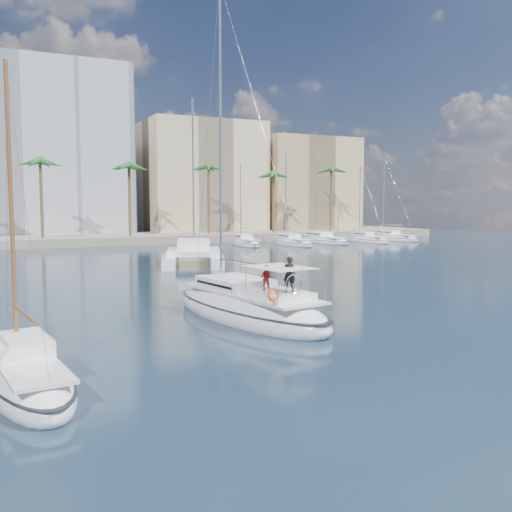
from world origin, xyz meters
TOP-DOWN VIEW (x-y plane):
  - ground at (0.00, 0.00)m, footprint 160.00×160.00m
  - quay at (0.00, 61.00)m, footprint 120.00×14.00m
  - building_beige at (22.00, 70.00)m, footprint 20.00×14.00m
  - building_tan_right at (42.00, 68.00)m, footprint 18.00×12.00m
  - palm_centre at (0.00, 57.00)m, footprint 3.60×3.60m
  - palm_right at (34.00, 57.00)m, footprint 3.60×3.60m
  - main_sloop at (-0.60, 1.35)m, footprint 6.09×13.29m
  - small_sloop at (-12.03, -6.09)m, footprint 3.46×8.32m
  - catamaran at (5.50, 27.39)m, footprint 9.09×12.47m
  - seagull at (1.53, 6.13)m, footprint 1.13×0.48m
  - moored_yacht_a at (20.00, 47.00)m, footprint 3.37×9.52m
  - moored_yacht_b at (26.50, 45.00)m, footprint 3.32×10.83m
  - moored_yacht_c at (33.00, 47.00)m, footprint 3.98×12.33m
  - moored_yacht_d at (39.50, 45.00)m, footprint 3.52×9.55m
  - moored_yacht_e at (46.00, 47.00)m, footprint 4.61×11.11m

SIDE VIEW (x-z plane):
  - ground at x=0.00m, z-range 0.00..0.00m
  - moored_yacht_a at x=20.00m, z-range -5.95..5.95m
  - moored_yacht_b at x=26.50m, z-range -6.86..6.86m
  - moored_yacht_c at x=33.00m, z-range -7.77..7.77m
  - moored_yacht_d at x=39.50m, z-range -5.95..5.95m
  - moored_yacht_e at x=46.00m, z-range -6.86..6.86m
  - small_sloop at x=-12.03m, z-range -5.38..6.22m
  - main_sloop at x=-0.60m, z-range -8.93..10.06m
  - quay at x=0.00m, z-range 0.00..1.20m
  - seagull at x=1.53m, z-range 0.75..0.96m
  - catamaran at x=5.50m, z-range -7.11..9.36m
  - building_tan_right at x=42.00m, z-range 0.00..18.00m
  - building_beige at x=22.00m, z-range 0.00..20.00m
  - palm_centre at x=0.00m, z-range 4.13..16.43m
  - palm_right at x=34.00m, z-range 4.13..16.43m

